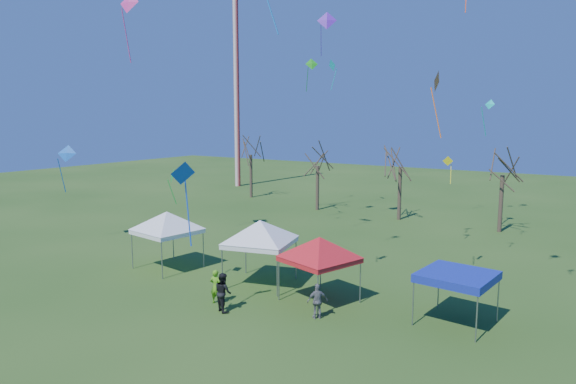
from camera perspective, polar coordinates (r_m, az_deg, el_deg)
name	(u,v)px	position (r m, az deg, el deg)	size (l,w,h in m)	color
ground	(256,314)	(24.30, -3.63, -13.34)	(140.00, 140.00, 0.00)	#274C18
radio_mast	(237,88)	(66.69, -5.74, 11.39)	(0.70, 0.70, 25.00)	silver
tree_0	(251,139)	(57.05, -4.17, 5.87)	(3.83, 3.83, 8.44)	#3D2D21
tree_1	(318,150)	(49.26, 3.33, 4.67)	(3.42, 3.42, 7.54)	#3D2D21
tree_2	(401,148)	(45.42, 12.45, 4.80)	(3.71, 3.71, 8.18)	#3D2D21
tree_3	(504,155)	(42.90, 22.86, 3.85)	(3.59, 3.59, 7.91)	#3D2D21
tent_white_west	(167,215)	(31.14, -13.33, -2.55)	(4.45, 4.45, 3.96)	gray
tent_white_mid	(260,225)	(27.40, -3.13, -3.64)	(4.48, 4.48, 4.07)	gray
tent_red	(320,241)	(24.88, 3.53, -5.50)	(4.06, 4.06, 3.75)	gray
tent_blue	(457,277)	(23.65, 18.28, -8.94)	(3.22, 3.22, 2.30)	gray
person_green	(216,287)	(25.46, -8.02, -10.37)	(0.61, 0.40, 1.68)	#55A41A
person_grey	(318,301)	(23.50, 3.30, -12.01)	(0.94, 0.39, 1.61)	slate
person_dark	(223,292)	(24.45, -7.22, -10.97)	(0.89, 0.69, 1.83)	black
kite_1	(172,177)	(26.70, -12.79, 1.67)	(0.80, 0.74, 1.90)	green
kite_11	(327,20)	(40.70, 4.33, 18.48)	(1.64, 1.28, 3.29)	#591AB8
kite_2	(333,66)	(48.56, 4.97, 13.83)	(1.19, 0.98, 2.84)	#0DAFC3
kite_13	(312,64)	(42.89, 2.64, 13.99)	(1.15, 1.12, 2.68)	#1E9D18
kite_22	(489,106)	(41.66, 21.45, 8.91)	(0.98, 0.84, 2.78)	#0DC3BA
kite_14	(67,154)	(39.15, -23.39, 3.93)	(1.49, 1.30, 3.45)	blue
kite_8	(129,3)	(36.02, -17.29, 19.43)	(1.57, 0.86, 4.42)	#E1328A
kite_5	(183,174)	(22.11, -11.62, 1.94)	(0.91, 1.26, 3.71)	blue
kite_19	(448,162)	(36.48, 17.36, 3.21)	(0.72, 0.50, 1.89)	yellow
kite_17	(436,83)	(26.61, 16.11, 11.60)	(0.63, 1.08, 3.31)	orange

